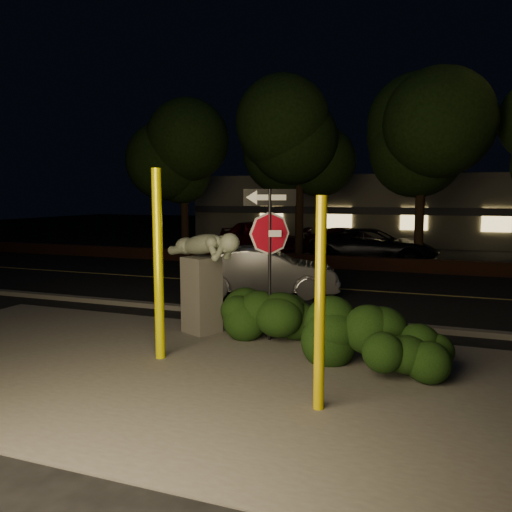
{
  "coord_description": "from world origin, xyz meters",
  "views": [
    {
      "loc": [
        3.15,
        -7.92,
        2.85
      ],
      "look_at": [
        -0.34,
        1.71,
        1.6
      ],
      "focal_mm": 35.0,
      "sensor_mm": 36.0,
      "label": 1
    }
  ],
  "objects_px": {
    "sculpture": "(203,271)",
    "parked_car_darkred": "(352,242)",
    "yellow_pole_right": "(320,305)",
    "parked_car_red": "(262,237)",
    "signpost": "(270,234)",
    "silver_sedan": "(263,272)",
    "yellow_pole_left": "(158,266)",
    "parked_car_dark": "(374,246)"
  },
  "relations": [
    {
      "from": "sculpture",
      "to": "silver_sedan",
      "type": "relative_size",
      "value": 0.51
    },
    {
      "from": "sculpture",
      "to": "parked_car_dark",
      "type": "bearing_deg",
      "value": 104.88
    },
    {
      "from": "yellow_pole_left",
      "to": "yellow_pole_right",
      "type": "distance_m",
      "value": 3.28
    },
    {
      "from": "sculpture",
      "to": "parked_car_darkred",
      "type": "bearing_deg",
      "value": 111.16
    },
    {
      "from": "sculpture",
      "to": "parked_car_red",
      "type": "relative_size",
      "value": 0.44
    },
    {
      "from": "sculpture",
      "to": "yellow_pole_left",
      "type": "bearing_deg",
      "value": -65.0
    },
    {
      "from": "yellow_pole_right",
      "to": "parked_car_red",
      "type": "relative_size",
      "value": 0.59
    },
    {
      "from": "sculpture",
      "to": "silver_sedan",
      "type": "xyz_separation_m",
      "value": [
        -0.11,
        4.12,
        -0.62
      ]
    },
    {
      "from": "parked_car_darkred",
      "to": "parked_car_dark",
      "type": "bearing_deg",
      "value": -154.43
    },
    {
      "from": "signpost",
      "to": "sculpture",
      "type": "distance_m",
      "value": 1.67
    },
    {
      "from": "silver_sedan",
      "to": "parked_car_darkred",
      "type": "bearing_deg",
      "value": -24.31
    },
    {
      "from": "parked_car_dark",
      "to": "parked_car_darkred",
      "type": "bearing_deg",
      "value": 28.59
    },
    {
      "from": "yellow_pole_right",
      "to": "parked_car_dark",
      "type": "height_order",
      "value": "yellow_pole_right"
    },
    {
      "from": "yellow_pole_right",
      "to": "sculpture",
      "type": "bearing_deg",
      "value": 137.26
    },
    {
      "from": "parked_car_darkred",
      "to": "sculpture",
      "type": "bearing_deg",
      "value": 172.04
    },
    {
      "from": "yellow_pole_left",
      "to": "signpost",
      "type": "xyz_separation_m",
      "value": [
        1.45,
        1.7,
        0.46
      ]
    },
    {
      "from": "yellow_pole_right",
      "to": "signpost",
      "type": "distance_m",
      "value": 3.32
    },
    {
      "from": "yellow_pole_left",
      "to": "silver_sedan",
      "type": "height_order",
      "value": "yellow_pole_left"
    },
    {
      "from": "sculpture",
      "to": "parked_car_red",
      "type": "bearing_deg",
      "value": 128.77
    },
    {
      "from": "yellow_pole_right",
      "to": "parked_car_red",
      "type": "xyz_separation_m",
      "value": [
        -6.59,
        16.54,
        -0.6
      ]
    },
    {
      "from": "parked_car_dark",
      "to": "signpost",
      "type": "bearing_deg",
      "value": 175.66
    },
    {
      "from": "sculpture",
      "to": "parked_car_darkred",
      "type": "xyz_separation_m",
      "value": [
        0.81,
        14.18,
        -0.65
      ]
    },
    {
      "from": "signpost",
      "to": "silver_sedan",
      "type": "bearing_deg",
      "value": 88.32
    },
    {
      "from": "silver_sedan",
      "to": "parked_car_red",
      "type": "relative_size",
      "value": 0.86
    },
    {
      "from": "signpost",
      "to": "yellow_pole_left",
      "type": "bearing_deg",
      "value": -152.85
    },
    {
      "from": "signpost",
      "to": "parked_car_red",
      "type": "bearing_deg",
      "value": 87.5
    },
    {
      "from": "signpost",
      "to": "sculpture",
      "type": "relative_size",
      "value": 1.39
    },
    {
      "from": "yellow_pole_right",
      "to": "parked_car_red",
      "type": "bearing_deg",
      "value": 111.72
    },
    {
      "from": "yellow_pole_left",
      "to": "parked_car_red",
      "type": "xyz_separation_m",
      "value": [
        -3.52,
        15.43,
        -0.82
      ]
    },
    {
      "from": "silver_sedan",
      "to": "parked_car_darkred",
      "type": "xyz_separation_m",
      "value": [
        0.92,
        10.06,
        -0.02
      ]
    },
    {
      "from": "signpost",
      "to": "parked_car_darkred",
      "type": "xyz_separation_m",
      "value": [
        -0.66,
        14.23,
        -1.44
      ]
    },
    {
      "from": "yellow_pole_right",
      "to": "signpost",
      "type": "relative_size",
      "value": 0.96
    },
    {
      "from": "yellow_pole_left",
      "to": "sculpture",
      "type": "height_order",
      "value": "yellow_pole_left"
    },
    {
      "from": "yellow_pole_left",
      "to": "parked_car_dark",
      "type": "relative_size",
      "value": 0.63
    },
    {
      "from": "yellow_pole_right",
      "to": "parked_car_darkred",
      "type": "distance_m",
      "value": 17.21
    },
    {
      "from": "parked_car_darkred",
      "to": "parked_car_dark",
      "type": "xyz_separation_m",
      "value": [
        1.22,
        -2.1,
        0.06
      ]
    },
    {
      "from": "yellow_pole_left",
      "to": "silver_sedan",
      "type": "distance_m",
      "value": 5.95
    },
    {
      "from": "parked_car_red",
      "to": "parked_car_dark",
      "type": "relative_size",
      "value": 0.93
    },
    {
      "from": "silver_sedan",
      "to": "parked_car_darkred",
      "type": "relative_size",
      "value": 0.91
    },
    {
      "from": "silver_sedan",
      "to": "parked_car_red",
      "type": "xyz_separation_m",
      "value": [
        -3.39,
        9.56,
        0.14
      ]
    },
    {
      "from": "sculpture",
      "to": "parked_car_dark",
      "type": "distance_m",
      "value": 12.27
    },
    {
      "from": "yellow_pole_right",
      "to": "parked_car_darkred",
      "type": "bearing_deg",
      "value": 97.63
    }
  ]
}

